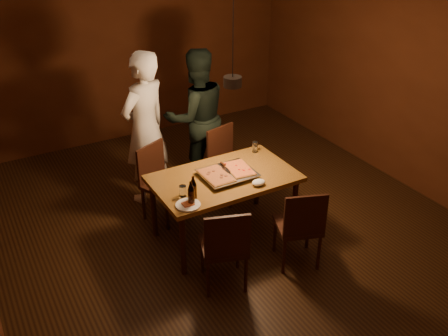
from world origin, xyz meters
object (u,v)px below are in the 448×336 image
dining_table (224,182)px  chair_near_left (225,242)px  chair_near_right (301,222)px  plate_slice (188,205)px  beer_bottle_a (191,193)px  diner_dark (197,117)px  pendant_lamp (233,81)px  chair_far_left (158,175)px  chair_far_right (226,156)px  beer_bottle_b (193,188)px  pizza_tray (228,174)px  diner_white (145,128)px

dining_table → chair_near_left: bearing=-118.8°
chair_near_right → plate_slice: size_ratio=2.24×
beer_bottle_a → diner_dark: diner_dark is taller
pendant_lamp → beer_bottle_a: bearing=-150.8°
beer_bottle_a → diner_dark: size_ratio=0.14×
chair_far_left → diner_dark: bearing=-168.9°
chair_far_left → dining_table: bearing=97.2°
chair_far_left → chair_near_right: same height
chair_far_right → beer_bottle_b: (-0.93, -0.99, 0.34)m
chair_near_left → pizza_tray: 0.89m
chair_far_right → diner_white: bearing=-41.1°
pizza_tray → plate_slice: pizza_tray is taller
beer_bottle_b → chair_near_left: bearing=-82.9°
chair_near_left → diner_white: 1.97m
chair_near_left → pizza_tray: (0.44, 0.73, 0.24)m
chair_far_right → diner_white: 1.04m
chair_far_left → pendant_lamp: 1.51m
beer_bottle_a → plate_slice: (-0.04, -0.00, -0.12)m
chair_near_left → plate_slice: bearing=129.8°
pendant_lamp → plate_slice: bearing=-152.0°
chair_far_right → diner_dark: bearing=-92.2°
pizza_tray → chair_far_right: bearing=60.9°
pizza_tray → beer_bottle_b: size_ratio=2.21×
chair_far_right → beer_bottle_a: bearing=32.6°
pizza_tray → diner_dark: bearing=76.7°
dining_table → chair_far_right: bearing=58.8°
dining_table → chair_far_right: 0.89m
chair_near_left → chair_far_right: bearing=78.9°
diner_dark → pendant_lamp: pendant_lamp is taller
dining_table → chair_far_right: chair_far_right is taller
chair_far_right → beer_bottle_b: size_ratio=2.06×
diner_dark → chair_near_left: bearing=73.9°
chair_far_right → chair_near_right: size_ratio=0.95×
beer_bottle_b → diner_dark: (0.81, 1.54, 0.00)m
chair_near_right → plate_slice: 1.12m
chair_far_right → plate_slice: (-1.03, -1.07, 0.22)m
dining_table → pendant_lamp: (0.12, 0.05, 1.08)m
dining_table → plate_slice: size_ratio=6.24×
chair_far_left → pendant_lamp: pendant_lamp is taller
chair_far_right → diner_dark: 0.65m
plate_slice → diner_white: 1.52m
chair_near_right → pizza_tray: chair_near_right is taller
pizza_tray → pendant_lamp: bearing=36.5°
plate_slice → diner_white: size_ratio=0.13×
chair_far_left → chair_near_left: size_ratio=1.05×
chair_far_right → beer_bottle_b: bearing=32.2°
chair_near_left → beer_bottle_a: (-0.13, 0.43, 0.34)m
dining_table → plate_slice: (-0.58, -0.32, 0.08)m
chair_near_left → pendant_lamp: bearing=75.1°
chair_far_left → chair_far_right: (0.91, 0.03, 0.00)m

